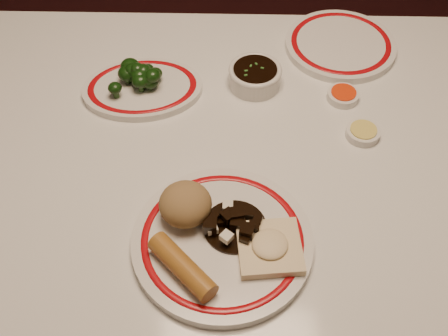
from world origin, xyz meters
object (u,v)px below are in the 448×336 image
at_px(dining_table, 251,192).
at_px(main_plate, 222,241).
at_px(stirfry_heap, 234,223).
at_px(broccoli_pile, 141,75).
at_px(rice_mound, 185,204).
at_px(soy_bowl, 255,77).
at_px(spring_roll, 182,266).
at_px(broccoli_plate, 143,88).
at_px(fried_wonton, 270,247).

distance_m(dining_table, main_plate, 0.21).
bearing_deg(stirfry_heap, broccoli_pile, 118.98).
relative_size(dining_table, rice_mound, 13.95).
bearing_deg(stirfry_heap, soy_bowl, 83.95).
bearing_deg(rice_mound, soy_bowl, 71.09).
bearing_deg(main_plate, spring_roll, -133.70).
bearing_deg(broccoli_plate, stirfry_heap, -60.71).
xyz_separation_m(dining_table, spring_roll, (-0.11, -0.24, 0.13)).
relative_size(stirfry_heap, broccoli_plate, 0.39).
distance_m(rice_mound, stirfry_heap, 0.08).
relative_size(dining_table, spring_roll, 9.49).
bearing_deg(broccoli_pile, main_plate, -64.88).
xyz_separation_m(main_plate, stirfry_heap, (0.02, 0.02, 0.02)).
bearing_deg(soy_bowl, dining_table, -91.32).
relative_size(spring_roll, fried_wonton, 1.17).
height_order(stirfry_heap, soy_bowl, stirfry_heap).
xyz_separation_m(dining_table, main_plate, (-0.05, -0.18, 0.10)).
distance_m(main_plate, spring_roll, 0.09).
bearing_deg(main_plate, dining_table, 73.74).
distance_m(spring_roll, broccoli_plate, 0.44).
distance_m(rice_mound, broccoli_pile, 0.34).
distance_m(fried_wonton, broccoli_pile, 0.46).
height_order(broccoli_plate, broccoli_pile, broccoli_pile).
xyz_separation_m(main_plate, spring_roll, (-0.06, -0.06, 0.02)).
height_order(main_plate, stirfry_heap, stirfry_heap).
bearing_deg(main_plate, rice_mound, 143.73).
bearing_deg(main_plate, broccoli_plate, 115.36).
xyz_separation_m(fried_wonton, broccoli_plate, (-0.24, 0.38, -0.02)).
relative_size(fried_wonton, broccoli_plate, 0.41).
distance_m(dining_table, soy_bowl, 0.24).
distance_m(spring_roll, broccoli_pile, 0.44).
bearing_deg(spring_roll, broccoli_pile, 60.97).
height_order(stirfry_heap, broccoli_plate, stirfry_heap).
bearing_deg(main_plate, soy_bowl, 81.64).
xyz_separation_m(dining_table, soy_bowl, (0.00, 0.21, 0.11)).
bearing_deg(stirfry_heap, broccoli_plate, 119.29).
xyz_separation_m(broccoli_plate, broccoli_pile, (-0.00, 0.01, 0.03)).
xyz_separation_m(main_plate, fried_wonton, (0.07, -0.02, 0.02)).
relative_size(rice_mound, spring_roll, 0.68).
relative_size(broccoli_plate, broccoli_pile, 2.58).
relative_size(dining_table, main_plate, 3.25).
relative_size(dining_table, broccoli_pile, 11.80).
relative_size(spring_roll, broccoli_plate, 0.48).
xyz_separation_m(fried_wonton, stirfry_heap, (-0.06, 0.04, 0.00)).
xyz_separation_m(stirfry_heap, soy_bowl, (0.04, 0.36, -0.01)).
relative_size(dining_table, broccoli_plate, 4.57).
distance_m(rice_mound, soy_bowl, 0.36).
xyz_separation_m(stirfry_heap, broccoli_pile, (-0.19, 0.34, 0.01)).
bearing_deg(main_plate, fried_wonton, -15.10).
height_order(spring_roll, stirfry_heap, spring_roll).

